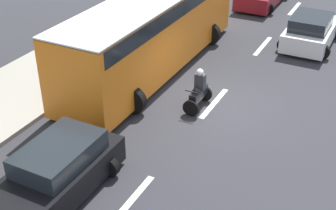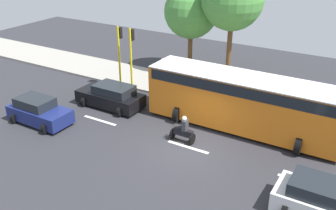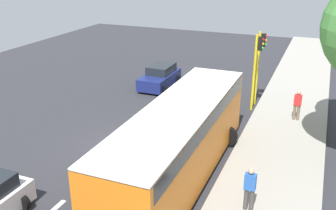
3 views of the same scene
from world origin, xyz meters
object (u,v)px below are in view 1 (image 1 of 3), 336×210
(motorcycle, at_px, (198,92))
(pedestrian_near_signal, at_px, (108,23))
(city_bus, at_px, (153,27))
(car_black, at_px, (55,174))
(car_white, at_px, (310,31))

(motorcycle, relative_size, pedestrian_near_signal, 0.91)
(motorcycle, bearing_deg, city_bus, -35.34)
(car_black, xyz_separation_m, pedestrian_near_signal, (4.61, -9.56, 0.35))
(motorcycle, bearing_deg, car_white, -106.82)
(car_white, distance_m, city_bus, 7.70)
(city_bus, xyz_separation_m, motorcycle, (-3.02, 2.14, -1.20))
(car_white, bearing_deg, pedestrian_near_signal, 26.19)
(city_bus, bearing_deg, car_black, 100.29)
(car_white, relative_size, pedestrian_near_signal, 2.27)
(car_black, height_order, city_bus, city_bus)
(city_bus, xyz_separation_m, pedestrian_near_signal, (3.11, -1.30, -0.79))
(pedestrian_near_signal, bearing_deg, city_bus, 157.32)
(car_black, distance_m, motorcycle, 6.30)
(car_white, xyz_separation_m, motorcycle, (2.29, 7.59, -0.07))
(city_bus, distance_m, pedestrian_near_signal, 3.46)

